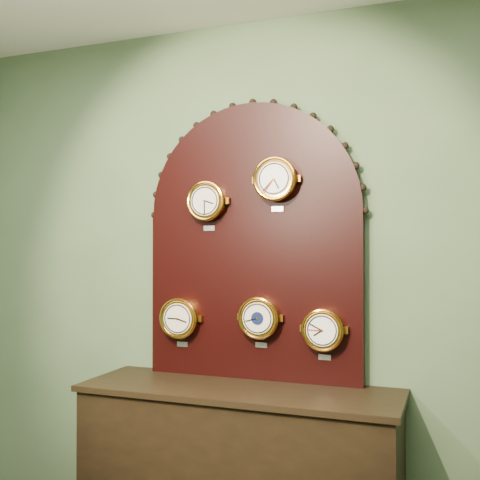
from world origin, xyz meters
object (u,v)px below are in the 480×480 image
at_px(roman_clock, 207,201).
at_px(shop_counter, 239,472).
at_px(tide_clock, 323,330).
at_px(barometer, 259,318).
at_px(display_board, 253,232).
at_px(hygrometer, 180,318).
at_px(arabic_clock, 276,179).

bearing_deg(roman_clock, shop_counter, -32.18).
relative_size(shop_counter, tide_clock, 5.91).
xyz_separation_m(roman_clock, tide_clock, (0.65, 0.00, -0.67)).
xyz_separation_m(shop_counter, barometer, (0.06, 0.15, 0.77)).
distance_m(shop_counter, display_board, 1.25).
bearing_deg(tide_clock, roman_clock, -179.99).
xyz_separation_m(shop_counter, roman_clock, (-0.24, 0.15, 1.40)).
bearing_deg(hygrometer, tide_clock, 0.02).
xyz_separation_m(shop_counter, display_board, (0.00, 0.22, 1.23)).
bearing_deg(shop_counter, hygrometer, 159.40).
bearing_deg(display_board, arabic_clock, -23.95).
xyz_separation_m(hygrometer, barometer, (0.47, -0.00, 0.02)).
height_order(display_board, roman_clock, display_board).
bearing_deg(tide_clock, barometer, -179.95).
relative_size(display_board, barometer, 5.53).
distance_m(hygrometer, barometer, 0.47).
relative_size(arabic_clock, tide_clock, 1.06).
bearing_deg(barometer, display_board, 131.84).
relative_size(arabic_clock, hygrometer, 1.03).
distance_m(display_board, arabic_clock, 0.32).
xyz_separation_m(display_board, arabic_clock, (0.15, -0.07, 0.27)).
xyz_separation_m(roman_clock, barometer, (0.30, -0.00, -0.63)).
xyz_separation_m(shop_counter, tide_clock, (0.40, 0.15, 0.72)).
xyz_separation_m(arabic_clock, hygrometer, (-0.56, 0.00, -0.75)).
bearing_deg(display_board, roman_clock, -164.76).
relative_size(shop_counter, arabic_clock, 5.58).
bearing_deg(tide_clock, hygrometer, -179.98).
height_order(arabic_clock, barometer, arabic_clock).
bearing_deg(arabic_clock, roman_clock, 179.95).
height_order(hygrometer, barometer, barometer).
xyz_separation_m(shop_counter, arabic_clock, (0.15, 0.15, 1.50)).
bearing_deg(shop_counter, tide_clock, 20.84).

